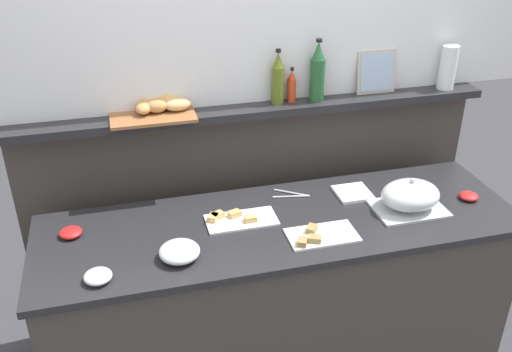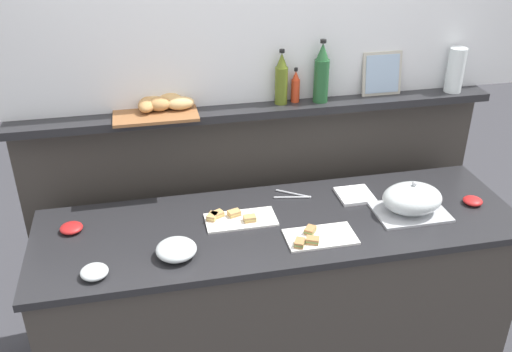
{
  "view_description": "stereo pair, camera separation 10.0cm",
  "coord_description": "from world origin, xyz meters",
  "px_view_note": "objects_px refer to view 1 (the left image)",
  "views": [
    {
      "loc": [
        -0.67,
        -2.12,
        2.37
      ],
      "look_at": [
        -0.09,
        0.1,
        1.13
      ],
      "focal_mm": 40.0,
      "sensor_mm": 36.0,
      "label": 1
    },
    {
      "loc": [
        -0.57,
        -2.15,
        2.37
      ],
      "look_at": [
        -0.09,
        0.1,
        1.13
      ],
      "focal_mm": 40.0,
      "sensor_mm": 36.0,
      "label": 2
    }
  ],
  "objects_px": {
    "glass_bowl_medium": "(179,252)",
    "sandwich_platter_front": "(319,235)",
    "serving_tongs": "(292,195)",
    "wine_bottle_green": "(317,73)",
    "water_carafe": "(448,67)",
    "hot_sauce_bottle": "(292,87)",
    "napkin_stack": "(353,193)",
    "condiment_bowl_cream": "(71,232)",
    "sandwich_platter_side": "(238,219)",
    "condiment_bowl_red": "(469,196)",
    "glass_bowl_large": "(98,277)",
    "serving_cloche": "(410,196)",
    "framed_picture": "(376,72)",
    "olive_oil_bottle": "(278,79)",
    "bread_basket": "(157,107)"
  },
  "relations": [
    {
      "from": "glass_bowl_large",
      "to": "condiment_bowl_red",
      "type": "distance_m",
      "value": 1.8
    },
    {
      "from": "glass_bowl_large",
      "to": "water_carafe",
      "type": "xyz_separation_m",
      "value": [
        1.87,
        0.68,
        0.5
      ]
    },
    {
      "from": "serving_cloche",
      "to": "hot_sauce_bottle",
      "type": "height_order",
      "value": "hot_sauce_bottle"
    },
    {
      "from": "serving_tongs",
      "to": "wine_bottle_green",
      "type": "height_order",
      "value": "wine_bottle_green"
    },
    {
      "from": "glass_bowl_large",
      "to": "framed_picture",
      "type": "distance_m",
      "value": 1.71
    },
    {
      "from": "sandwich_platter_side",
      "to": "bread_basket",
      "type": "distance_m",
      "value": 0.66
    },
    {
      "from": "condiment_bowl_red",
      "to": "olive_oil_bottle",
      "type": "distance_m",
      "value": 1.11
    },
    {
      "from": "glass_bowl_large",
      "to": "framed_picture",
      "type": "relative_size",
      "value": 0.5
    },
    {
      "from": "wine_bottle_green",
      "to": "bread_basket",
      "type": "distance_m",
      "value": 0.81
    },
    {
      "from": "glass_bowl_medium",
      "to": "sandwich_platter_front",
      "type": "bearing_deg",
      "value": -0.11
    },
    {
      "from": "condiment_bowl_red",
      "to": "sandwich_platter_front",
      "type": "bearing_deg",
      "value": -171.22
    },
    {
      "from": "sandwich_platter_front",
      "to": "olive_oil_bottle",
      "type": "bearing_deg",
      "value": 91.34
    },
    {
      "from": "sandwich_platter_side",
      "to": "wine_bottle_green",
      "type": "bearing_deg",
      "value": 37.92
    },
    {
      "from": "condiment_bowl_cream",
      "to": "water_carafe",
      "type": "height_order",
      "value": "water_carafe"
    },
    {
      "from": "wine_bottle_green",
      "to": "water_carafe",
      "type": "distance_m",
      "value": 0.73
    },
    {
      "from": "hot_sauce_bottle",
      "to": "bread_basket",
      "type": "xyz_separation_m",
      "value": [
        -0.67,
        -0.0,
        -0.04
      ]
    },
    {
      "from": "napkin_stack",
      "to": "water_carafe",
      "type": "height_order",
      "value": "water_carafe"
    },
    {
      "from": "serving_cloche",
      "to": "wine_bottle_green",
      "type": "height_order",
      "value": "wine_bottle_green"
    },
    {
      "from": "serving_cloche",
      "to": "olive_oil_bottle",
      "type": "xyz_separation_m",
      "value": [
        -0.51,
        0.52,
        0.45
      ]
    },
    {
      "from": "serving_tongs",
      "to": "wine_bottle_green",
      "type": "bearing_deg",
      "value": 51.14
    },
    {
      "from": "serving_tongs",
      "to": "serving_cloche",
      "type": "bearing_deg",
      "value": -27.95
    },
    {
      "from": "sandwich_platter_side",
      "to": "serving_tongs",
      "type": "height_order",
      "value": "sandwich_platter_side"
    },
    {
      "from": "glass_bowl_large",
      "to": "olive_oil_bottle",
      "type": "bearing_deg",
      "value": 36.54
    },
    {
      "from": "hot_sauce_bottle",
      "to": "wine_bottle_green",
      "type": "distance_m",
      "value": 0.14
    },
    {
      "from": "framed_picture",
      "to": "glass_bowl_medium",
      "type": "bearing_deg",
      "value": -150.49
    },
    {
      "from": "serving_tongs",
      "to": "water_carafe",
      "type": "bearing_deg",
      "value": 14.12
    },
    {
      "from": "serving_cloche",
      "to": "framed_picture",
      "type": "bearing_deg",
      "value": 86.96
    },
    {
      "from": "condiment_bowl_red",
      "to": "serving_tongs",
      "type": "bearing_deg",
      "value": 163.31
    },
    {
      "from": "serving_cloche",
      "to": "hot_sauce_bottle",
      "type": "xyz_separation_m",
      "value": [
        -0.44,
        0.53,
        0.4
      ]
    },
    {
      "from": "bread_basket",
      "to": "napkin_stack",
      "type": "bearing_deg",
      "value": -19.39
    },
    {
      "from": "wine_bottle_green",
      "to": "condiment_bowl_cream",
      "type": "bearing_deg",
      "value": -165.35
    },
    {
      "from": "glass_bowl_large",
      "to": "hot_sauce_bottle",
      "type": "relative_size",
      "value": 0.64
    },
    {
      "from": "sandwich_platter_side",
      "to": "bread_basket",
      "type": "bearing_deg",
      "value": 125.38
    },
    {
      "from": "hot_sauce_bottle",
      "to": "sandwich_platter_side",
      "type": "bearing_deg",
      "value": -132.41
    },
    {
      "from": "sandwich_platter_front",
      "to": "condiment_bowl_red",
      "type": "distance_m",
      "value": 0.84
    },
    {
      "from": "sandwich_platter_front",
      "to": "condiment_bowl_cream",
      "type": "relative_size",
      "value": 3.05
    },
    {
      "from": "napkin_stack",
      "to": "framed_picture",
      "type": "height_order",
      "value": "framed_picture"
    },
    {
      "from": "napkin_stack",
      "to": "glass_bowl_medium",
      "type": "bearing_deg",
      "value": -161.08
    },
    {
      "from": "sandwich_platter_front",
      "to": "bread_basket",
      "type": "relative_size",
      "value": 0.78
    },
    {
      "from": "sandwich_platter_side",
      "to": "hot_sauce_bottle",
      "type": "distance_m",
      "value": 0.73
    },
    {
      "from": "sandwich_platter_side",
      "to": "olive_oil_bottle",
      "type": "bearing_deg",
      "value": 53.19
    },
    {
      "from": "condiment_bowl_cream",
      "to": "glass_bowl_large",
      "type": "bearing_deg",
      "value": -72.29
    },
    {
      "from": "serving_cloche",
      "to": "framed_picture",
      "type": "distance_m",
      "value": 0.69
    },
    {
      "from": "sandwich_platter_side",
      "to": "condiment_bowl_red",
      "type": "distance_m",
      "value": 1.16
    },
    {
      "from": "sandwich_platter_front",
      "to": "glass_bowl_large",
      "type": "relative_size",
      "value": 2.77
    },
    {
      "from": "hot_sauce_bottle",
      "to": "framed_picture",
      "type": "height_order",
      "value": "framed_picture"
    },
    {
      "from": "olive_oil_bottle",
      "to": "bread_basket",
      "type": "relative_size",
      "value": 0.69
    },
    {
      "from": "condiment_bowl_red",
      "to": "hot_sauce_bottle",
      "type": "relative_size",
      "value": 0.54
    },
    {
      "from": "condiment_bowl_cream",
      "to": "wine_bottle_green",
      "type": "xyz_separation_m",
      "value": [
        1.25,
        0.33,
        0.53
      ]
    },
    {
      "from": "sandwich_platter_side",
      "to": "framed_picture",
      "type": "height_order",
      "value": "framed_picture"
    }
  ]
}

